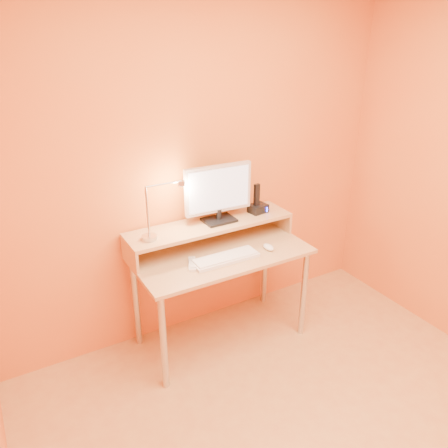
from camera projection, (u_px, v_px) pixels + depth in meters
wall_back at (198, 166)px, 3.08m from camera, size 3.00×0.04×2.50m
desk_leg_fl at (164, 343)px, 2.75m from camera, size 0.04×0.04×0.69m
desk_leg_fr at (304, 294)px, 3.25m from camera, size 0.04×0.04×0.69m
desk_leg_bl at (136, 303)px, 3.15m from camera, size 0.04×0.04×0.69m
desk_leg_br at (265, 264)px, 3.64m from camera, size 0.04×0.04×0.69m
desk_lower at (221, 254)px, 3.05m from camera, size 1.20×0.60×0.02m
shelf_riser_left at (130, 255)px, 2.87m from camera, size 0.02×0.30×0.14m
shelf_riser_right at (279, 218)px, 3.40m from camera, size 0.02×0.30×0.14m
desk_shelf at (210, 225)px, 3.10m from camera, size 1.20×0.30×0.02m
monitor_foot at (219, 220)px, 3.12m from camera, size 0.22×0.16×0.02m
monitor_neck at (219, 214)px, 3.11m from camera, size 0.04×0.04×0.07m
monitor_panel at (218, 189)px, 3.04m from camera, size 0.49×0.06×0.33m
monitor_back at (216, 188)px, 3.06m from camera, size 0.44×0.04×0.28m
monitor_screen at (219, 190)px, 3.02m from camera, size 0.44×0.03×0.29m
lamp_base at (149, 238)px, 2.86m from camera, size 0.10×0.10×0.02m
lamp_post at (147, 212)px, 2.79m from camera, size 0.01×0.01×0.33m
lamp_arm at (164, 184)px, 2.77m from camera, size 0.24×0.01×0.01m
lamp_head at (181, 183)px, 2.83m from camera, size 0.04×0.04×0.03m
lamp_bulb at (182, 185)px, 2.84m from camera, size 0.03×0.03×0.00m
phone_dock at (258, 208)px, 3.26m from camera, size 0.14×0.12×0.06m
phone_handset at (257, 195)px, 3.21m from camera, size 0.04×0.03×0.16m
phone_led at (267, 210)px, 3.24m from camera, size 0.01×0.00×0.04m
keyboard at (225, 259)px, 2.94m from camera, size 0.46×0.15×0.02m
mouse at (268, 247)px, 3.08m from camera, size 0.06×0.10×0.03m
remote_control at (192, 264)px, 2.88m from camera, size 0.11×0.17×0.02m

